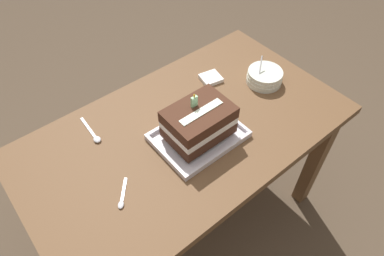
{
  "coord_description": "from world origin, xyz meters",
  "views": [
    {
      "loc": [
        -0.52,
        -0.67,
        1.67
      ],
      "look_at": [
        0.01,
        -0.03,
        0.73
      ],
      "focal_mm": 32.38,
      "sensor_mm": 36.0,
      "label": 1
    }
  ],
  "objects_px": {
    "birthday_cake": "(199,122)",
    "napkin_pile": "(211,78)",
    "bowl_stack": "(264,76)",
    "foil_tray": "(198,136)",
    "serving_spoon_by_bowls": "(95,136)",
    "serving_spoon_near_tray": "(122,199)"
  },
  "relations": [
    {
      "from": "birthday_cake",
      "to": "napkin_pile",
      "type": "height_order",
      "value": "birthday_cake"
    },
    {
      "from": "birthday_cake",
      "to": "bowl_stack",
      "type": "relative_size",
      "value": 1.52
    },
    {
      "from": "foil_tray",
      "to": "bowl_stack",
      "type": "relative_size",
      "value": 2.09
    },
    {
      "from": "bowl_stack",
      "to": "serving_spoon_by_bowls",
      "type": "distance_m",
      "value": 0.72
    },
    {
      "from": "birthday_cake",
      "to": "napkin_pile",
      "type": "distance_m",
      "value": 0.33
    },
    {
      "from": "napkin_pile",
      "to": "bowl_stack",
      "type": "bearing_deg",
      "value": -42.23
    },
    {
      "from": "foil_tray",
      "to": "birthday_cake",
      "type": "bearing_deg",
      "value": 90.0
    },
    {
      "from": "bowl_stack",
      "to": "napkin_pile",
      "type": "xyz_separation_m",
      "value": [
        -0.16,
        0.15,
        -0.02
      ]
    },
    {
      "from": "birthday_cake",
      "to": "serving_spoon_near_tray",
      "type": "xyz_separation_m",
      "value": [
        -0.35,
        -0.04,
        -0.08
      ]
    },
    {
      "from": "bowl_stack",
      "to": "napkin_pile",
      "type": "relative_size",
      "value": 1.55
    },
    {
      "from": "birthday_cake",
      "to": "bowl_stack",
      "type": "distance_m",
      "value": 0.42
    },
    {
      "from": "bowl_stack",
      "to": "serving_spoon_by_bowls",
      "type": "xyz_separation_m",
      "value": [
        -0.7,
        0.18,
        -0.02
      ]
    },
    {
      "from": "bowl_stack",
      "to": "napkin_pile",
      "type": "height_order",
      "value": "bowl_stack"
    },
    {
      "from": "foil_tray",
      "to": "serving_spoon_by_bowls",
      "type": "xyz_separation_m",
      "value": [
        -0.29,
        0.24,
        -0.0
      ]
    },
    {
      "from": "birthday_cake",
      "to": "bowl_stack",
      "type": "height_order",
      "value": "birthday_cake"
    },
    {
      "from": "birthday_cake",
      "to": "serving_spoon_by_bowls",
      "type": "height_order",
      "value": "birthday_cake"
    },
    {
      "from": "serving_spoon_near_tray",
      "to": "napkin_pile",
      "type": "relative_size",
      "value": 1.0
    },
    {
      "from": "serving_spoon_near_tray",
      "to": "birthday_cake",
      "type": "bearing_deg",
      "value": 7.11
    },
    {
      "from": "birthday_cake",
      "to": "foil_tray",
      "type": "bearing_deg",
      "value": -90.0
    },
    {
      "from": "foil_tray",
      "to": "serving_spoon_near_tray",
      "type": "height_order",
      "value": "foil_tray"
    },
    {
      "from": "foil_tray",
      "to": "birthday_cake",
      "type": "xyz_separation_m",
      "value": [
        -0.0,
        0.0,
        0.08
      ]
    },
    {
      "from": "serving_spoon_near_tray",
      "to": "napkin_pile",
      "type": "distance_m",
      "value": 0.65
    }
  ]
}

